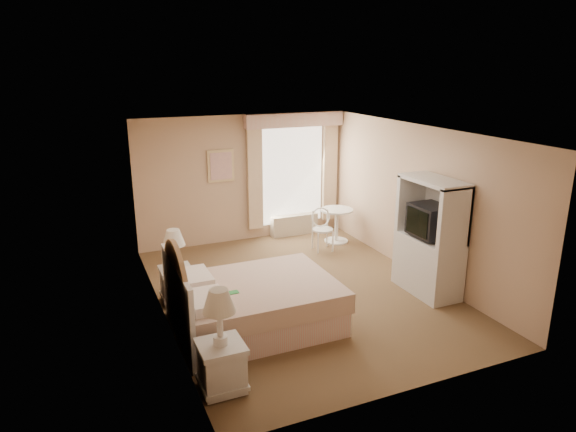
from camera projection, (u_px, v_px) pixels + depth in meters
name	position (u px, v px, depth m)	size (l,w,h in m)	color
room	(302.00, 215.00, 7.67)	(4.21, 5.51, 2.51)	brown
window	(294.00, 171.00, 10.37)	(2.05, 0.22, 2.51)	white
framed_art	(221.00, 166.00, 9.80)	(0.52, 0.04, 0.62)	#D9BB86
bed	(248.00, 304.00, 6.85)	(2.13, 1.65, 1.46)	#D7958C
nightstand_near	(221.00, 354.00, 5.50)	(0.49, 0.49, 1.18)	silver
nightstand_far	(176.00, 275.00, 7.60)	(0.46, 0.46, 1.11)	silver
round_table	(337.00, 220.00, 10.17)	(0.64, 0.64, 0.68)	white
cafe_chair	(322.00, 226.00, 9.75)	(0.42, 0.42, 0.81)	white
armoire	(429.00, 246.00, 7.84)	(0.54, 1.09, 1.81)	silver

